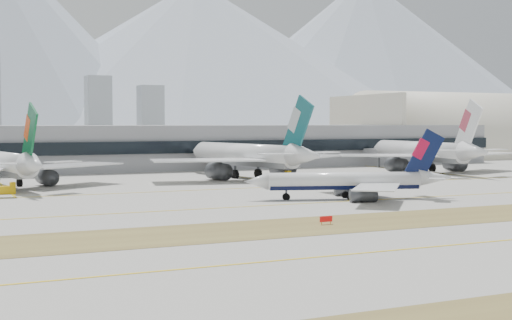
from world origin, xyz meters
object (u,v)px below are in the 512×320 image
taxiing_airliner (352,182)px  hangar (446,157)px  widebody_eva (6,165)px  widebody_cathay (249,156)px  widebody_china_air (424,153)px  terminal (128,147)px

taxiing_airliner → hangar: bearing=-117.8°
widebody_eva → widebody_cathay: bearing=-97.5°
widebody_china_air → terminal: (-83.55, 55.51, 1.33)m
widebody_china_air → hangar: 103.95m
widebody_cathay → widebody_china_air: size_ratio=0.99×
widebody_cathay → hangar: (133.36, 76.16, -6.09)m
widebody_china_air → widebody_eva: bearing=95.2°
widebody_cathay → widebody_china_air: 62.34m
widebody_eva → widebody_cathay: widebody_cathay is taller
widebody_eva → widebody_cathay: size_ratio=0.88×
widebody_china_air → terminal: size_ratio=0.23×
taxiing_airliner → widebody_cathay: 60.54m
terminal → hangar: (154.56, 20.16, -7.37)m
taxiing_airliner → terminal: terminal is taller
widebody_eva → hangar: size_ratio=0.63×
widebody_china_air → taxiing_airliner: bearing=136.7°
widebody_china_air → hangar: size_ratio=0.72×
widebody_eva → terminal: size_ratio=0.20×
widebody_cathay → terminal: bearing=10.5°
widebody_eva → hangar: hangar is taller
terminal → hangar: size_ratio=3.08×
taxiing_airliner → terminal: 117.83m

